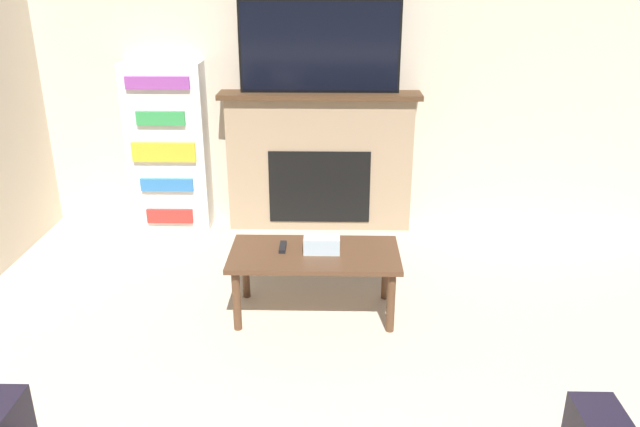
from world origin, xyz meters
The scene contains 7 objects.
wall_back centered at (0.00, 4.27, 1.35)m, with size 5.71×0.06×2.70m.
fireplace centered at (-0.10, 4.13, 0.57)m, with size 1.60×0.28×1.13m.
tv centered at (-0.10, 4.11, 1.48)m, with size 1.24×0.03×0.69m.
coffee_table centered at (-0.10, 2.68, 0.37)m, with size 1.04×0.52×0.42m.
tissue_box centered at (-0.06, 2.69, 0.47)m, with size 0.22×0.12×0.10m.
remote_control centered at (-0.30, 2.73, 0.44)m, with size 0.04×0.15×0.02m.
bookshelf centered at (-1.33, 4.11, 0.68)m, with size 0.63×0.29×1.37m.
Camera 1 is at (0.01, -0.77, 2.04)m, focal length 35.00 mm.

